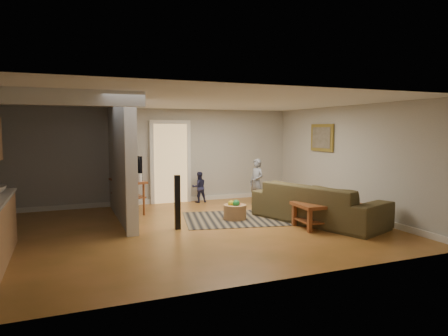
{
  "coord_description": "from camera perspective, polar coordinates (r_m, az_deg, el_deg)",
  "views": [
    {
      "loc": [
        -2.32,
        -7.39,
        1.95
      ],
      "look_at": [
        0.97,
        0.8,
        1.1
      ],
      "focal_mm": 32.0,
      "sensor_mm": 36.0,
      "label": 1
    }
  ],
  "objects": [
    {
      "name": "coffee_table",
      "position": [
        8.32,
        14.48,
        -5.5
      ],
      "size": [
        1.3,
        0.8,
        0.75
      ],
      "rotation": [
        0.0,
        0.0,
        -0.05
      ],
      "color": "brown",
      "rests_on": "ground"
    },
    {
      "name": "speaker_right",
      "position": [
        9.01,
        -13.22,
        -3.86
      ],
      "size": [
        0.11,
        0.11,
        1.02
      ],
      "primitive_type": "cube",
      "rotation": [
        0.0,
        0.0,
        0.08
      ],
      "color": "black",
      "rests_on": "ground"
    },
    {
      "name": "toy_basket",
      "position": [
        8.73,
        1.58,
        -6.18
      ],
      "size": [
        0.5,
        0.5,
        0.44
      ],
      "color": "olive",
      "rests_on": "ground"
    },
    {
      "name": "tv_console",
      "position": [
        9.67,
        -13.5,
        -2.05
      ],
      "size": [
        0.76,
        1.31,
        1.06
      ],
      "rotation": [
        0.0,
        0.0,
        0.26
      ],
      "color": "brown",
      "rests_on": "ground"
    },
    {
      "name": "area_rug",
      "position": [
        8.84,
        2.04,
        -7.21
      ],
      "size": [
        2.62,
        2.14,
        0.01
      ],
      "primitive_type": "cube",
      "rotation": [
        0.0,
        0.0,
        -0.21
      ],
      "color": "black",
      "rests_on": "ground"
    },
    {
      "name": "room_shell",
      "position": [
        7.94,
        -12.77,
        1.81
      ],
      "size": [
        7.54,
        6.02,
        2.52
      ],
      "color": "beige",
      "rests_on": "ground"
    },
    {
      "name": "sofa",
      "position": [
        8.74,
        13.16,
        -7.55
      ],
      "size": [
        2.0,
        3.02,
        0.82
      ],
      "primitive_type": "imported",
      "rotation": [
        0.0,
        0.0,
        1.92
      ],
      "color": "#413720",
      "rests_on": "ground"
    },
    {
      "name": "child",
      "position": [
        10.4,
        4.65,
        -5.33
      ],
      "size": [
        0.39,
        0.5,
        1.2
      ],
      "primitive_type": "imported",
      "rotation": [
        0.0,
        0.0,
        -1.32
      ],
      "color": "gray",
      "rests_on": "ground"
    },
    {
      "name": "toddler",
      "position": [
        10.81,
        -3.57,
        -4.91
      ],
      "size": [
        0.41,
        0.32,
        0.83
      ],
      "primitive_type": "imported",
      "rotation": [
        0.0,
        0.0,
        3.13
      ],
      "color": "#1F2142",
      "rests_on": "ground"
    },
    {
      "name": "speaker_left",
      "position": [
        7.88,
        -6.68,
        -4.88
      ],
      "size": [
        0.12,
        0.12,
        1.07
      ],
      "primitive_type": "cube",
      "rotation": [
        0.0,
        0.0,
        -0.09
      ],
      "color": "black",
      "rests_on": "ground"
    },
    {
      "name": "ground",
      "position": [
        7.99,
        -4.4,
        -8.64
      ],
      "size": [
        7.5,
        7.5,
        0.0
      ],
      "primitive_type": "plane",
      "color": "brown",
      "rests_on": "ground"
    }
  ]
}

